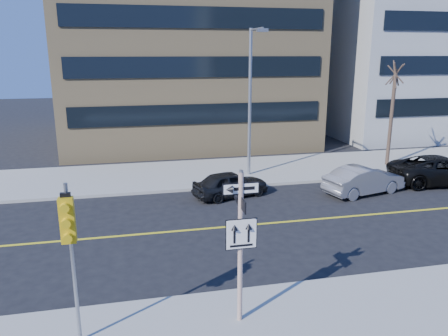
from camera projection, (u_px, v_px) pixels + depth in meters
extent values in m
plane|color=black|center=(220.00, 278.00, 13.85)|extent=(120.00, 120.00, 0.00)
cube|color=#A3A098|center=(448.00, 159.00, 28.88)|extent=(66.00, 6.00, 0.15)
cylinder|color=silver|center=(240.00, 249.00, 10.93)|extent=(0.13, 0.13, 4.00)
cylinder|color=gray|center=(241.00, 171.00, 10.41)|extent=(0.10, 0.10, 0.06)
cube|color=black|center=(241.00, 189.00, 10.52)|extent=(0.92, 0.03, 0.30)
cube|color=black|center=(241.00, 202.00, 10.61)|extent=(0.03, 0.92, 0.30)
cube|color=white|center=(241.00, 234.00, 10.74)|extent=(0.80, 0.03, 0.80)
cylinder|color=gray|center=(73.00, 266.00, 10.11)|extent=(0.09, 0.09, 4.00)
cube|color=gold|center=(67.00, 220.00, 9.61)|extent=(0.32, 0.22, 1.05)
sphere|color=#8C0705|center=(65.00, 207.00, 9.40)|extent=(0.17, 0.17, 0.17)
sphere|color=black|center=(67.00, 222.00, 9.49)|extent=(0.17, 0.17, 0.17)
sphere|color=black|center=(68.00, 237.00, 9.58)|extent=(0.17, 0.17, 0.17)
imported|color=black|center=(230.00, 184.00, 21.45)|extent=(2.47, 4.04, 1.29)
imported|color=slate|center=(364.00, 180.00, 21.91)|extent=(2.50, 4.50, 1.41)
imported|color=black|center=(442.00, 170.00, 23.52)|extent=(3.22, 5.76, 1.52)
cylinder|color=gray|center=(250.00, 104.00, 23.99)|extent=(0.18, 0.18, 8.00)
cylinder|color=gray|center=(256.00, 29.00, 22.04)|extent=(0.10, 2.20, 0.10)
cube|color=gray|center=(262.00, 30.00, 21.12)|extent=(0.55, 0.30, 0.16)
cylinder|color=#3B2D22|center=(391.00, 118.00, 26.42)|extent=(0.22, 0.22, 5.80)
cube|color=tan|center=(181.00, 26.00, 35.53)|extent=(18.00, 18.00, 18.00)
cube|color=#9C9FA1|center=(424.00, 45.00, 39.53)|extent=(20.00, 16.00, 15.00)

